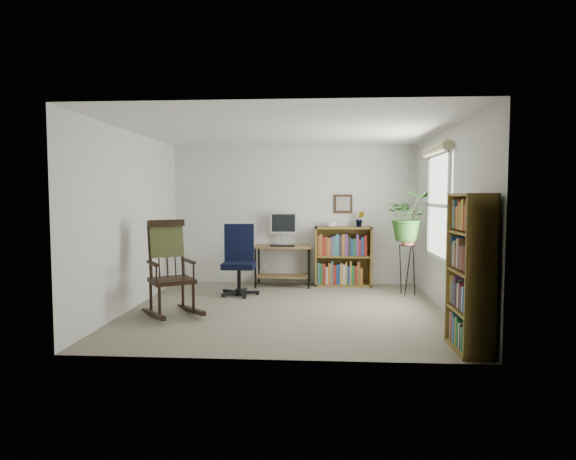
# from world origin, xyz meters

# --- Properties ---
(floor) EXTENTS (4.20, 4.00, 0.00)m
(floor) POSITION_xyz_m (0.00, 0.00, 0.00)
(floor) COLOR gray
(floor) RESTS_ON ground
(ceiling) EXTENTS (4.20, 4.00, 0.00)m
(ceiling) POSITION_xyz_m (0.00, 0.00, 2.40)
(ceiling) COLOR silver
(ceiling) RESTS_ON ground
(wall_back) EXTENTS (4.20, 0.00, 2.40)m
(wall_back) POSITION_xyz_m (0.00, 2.00, 1.20)
(wall_back) COLOR silver
(wall_back) RESTS_ON ground
(wall_front) EXTENTS (4.20, 0.00, 2.40)m
(wall_front) POSITION_xyz_m (0.00, -2.00, 1.20)
(wall_front) COLOR silver
(wall_front) RESTS_ON ground
(wall_left) EXTENTS (0.00, 4.00, 2.40)m
(wall_left) POSITION_xyz_m (-2.10, 0.00, 1.20)
(wall_left) COLOR silver
(wall_left) RESTS_ON ground
(wall_right) EXTENTS (0.00, 4.00, 2.40)m
(wall_right) POSITION_xyz_m (2.10, 0.00, 1.20)
(wall_right) COLOR silver
(wall_right) RESTS_ON ground
(window) EXTENTS (0.12, 1.20, 1.50)m
(window) POSITION_xyz_m (2.06, 0.30, 1.40)
(window) COLOR white
(window) RESTS_ON wall_right
(desk) EXTENTS (0.96, 0.53, 0.69)m
(desk) POSITION_xyz_m (-0.17, 1.70, 0.35)
(desk) COLOR brown
(desk) RESTS_ON floor
(monitor) EXTENTS (0.46, 0.16, 0.56)m
(monitor) POSITION_xyz_m (-0.17, 1.84, 0.97)
(monitor) COLOR silver
(monitor) RESTS_ON desk
(keyboard) EXTENTS (0.40, 0.15, 0.02)m
(keyboard) POSITION_xyz_m (-0.17, 1.58, 0.70)
(keyboard) COLOR black
(keyboard) RESTS_ON desk
(office_chair) EXTENTS (0.68, 0.68, 1.11)m
(office_chair) POSITION_xyz_m (-0.79, 0.90, 0.56)
(office_chair) COLOR black
(office_chair) RESTS_ON floor
(rocking_chair) EXTENTS (1.12, 1.25, 1.24)m
(rocking_chair) POSITION_xyz_m (-1.44, -0.39, 0.62)
(rocking_chair) COLOR black
(rocking_chair) RESTS_ON floor
(low_bookshelf) EXTENTS (0.96, 0.32, 1.01)m
(low_bookshelf) POSITION_xyz_m (0.85, 1.82, 0.50)
(low_bookshelf) COLOR brown
(low_bookshelf) RESTS_ON floor
(tall_bookshelf) EXTENTS (0.29, 0.68, 1.56)m
(tall_bookshelf) POSITION_xyz_m (1.92, -1.60, 0.78)
(tall_bookshelf) COLOR brown
(tall_bookshelf) RESTS_ON floor
(plant_stand) EXTENTS (0.28, 0.28, 0.91)m
(plant_stand) POSITION_xyz_m (1.80, 1.06, 0.46)
(plant_stand) COLOR black
(plant_stand) RESTS_ON floor
(spider_plant) EXTENTS (1.69, 1.88, 1.46)m
(spider_plant) POSITION_xyz_m (1.80, 1.06, 1.58)
(spider_plant) COLOR #2F6122
(spider_plant) RESTS_ON plant_stand
(potted_plant_small) EXTENTS (0.13, 0.24, 0.11)m
(potted_plant_small) POSITION_xyz_m (1.13, 1.83, 1.06)
(potted_plant_small) COLOR #2F6122
(potted_plant_small) RESTS_ON low_bookshelf
(framed_picture) EXTENTS (0.32, 0.04, 0.32)m
(framed_picture) POSITION_xyz_m (0.85, 1.97, 1.40)
(framed_picture) COLOR black
(framed_picture) RESTS_ON wall_back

